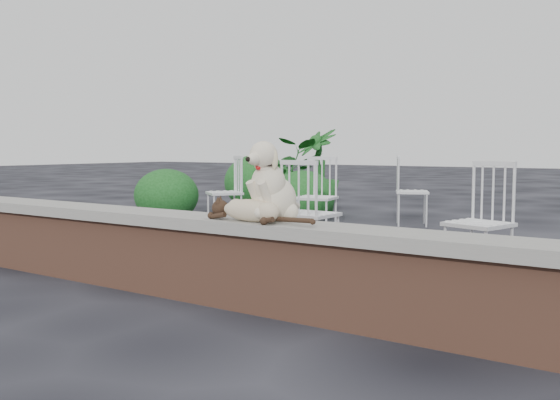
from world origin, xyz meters
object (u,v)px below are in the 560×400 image
Objects in this scene: dog at (275,180)px; chair_b at (224,192)px; potted_plant_b at (316,172)px; chair_c at (310,212)px; chair_e at (412,191)px; chair_d at (479,222)px; cat at (251,209)px; chair_a at (317,196)px; potted_plant_a at (289,177)px.

dog is 4.20m from chair_b.
chair_c is at bearing -59.95° from potted_plant_b.
chair_e and chair_d have the same top height.
potted_plant_b is at bearing 122.62° from chair_b.
cat is at bearing -11.36° from chair_b.
chair_a is at bearing -59.10° from potted_plant_b.
chair_d is at bearing 69.00° from dog.
dog is at bearing -75.45° from chair_a.
chair_b and chair_c have the same top height.
potted_plant_b is at bearing 152.30° from chair_d.
chair_d is (1.77, -3.01, 0.00)m from chair_e.
dog is 5.58m from potted_plant_a.
cat is at bearing -63.27° from potted_plant_b.
dog is 0.55× the size of chair_e.
chair_b is 1.70m from potted_plant_a.
chair_e is at bearing -83.03° from chair_c.
potted_plant_a is 0.47m from potted_plant_b.
potted_plant_b is (-1.82, 0.53, 0.20)m from chair_e.
chair_d is 4.96m from potted_plant_a.
chair_e is 1.00× the size of chair_d.
dog reaches higher than chair_e.
chair_b is at bearing 175.81° from chair_d.
potted_plant_a is at bearing 157.58° from chair_d.
potted_plant_b is (0.25, 0.40, 0.07)m from potted_plant_a.
chair_a is 2.44m from potted_plant_b.
potted_plant_a is (-2.90, 4.86, -0.07)m from cat.
potted_plant_b is at bearing 125.65° from dog.
chair_e is 2.07m from potted_plant_a.
potted_plant_a is at bearing 129.94° from chair_b.
dog is 5.80m from potted_plant_b.
potted_plant_b reaches higher than dog.
cat is 4.81m from chair_e.
dog is 3.39m from chair_a.
chair_a is 2.75m from chair_d.
dog is 0.44× the size of potted_plant_a.
potted_plant_b is (-3.58, 3.54, 0.20)m from chair_d.
chair_e is at bearing 58.48° from chair_a.
dog is 0.39× the size of potted_plant_b.
cat is 0.71× the size of potted_plant_b.
chair_c is at bearing -54.11° from potted_plant_a.
potted_plant_b is at bearing -58.66° from chair_c.
potted_plant_a reaches higher than chair_c.
cat is 1.02× the size of chair_d.
potted_plant_a is (-2.38, 3.29, 0.13)m from chair_c.
chair_c is 4.06m from potted_plant_a.
chair_e is at bearing 75.41° from chair_b.
chair_b is (-2.81, 3.17, -0.19)m from cat.
cat is 0.80× the size of potted_plant_a.
chair_a reaches higher than cat.
chair_a is (-1.48, 3.02, -0.37)m from dog.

